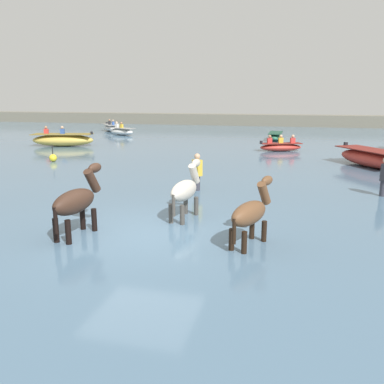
% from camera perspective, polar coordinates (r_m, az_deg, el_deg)
% --- Properties ---
extents(ground_plane, '(120.00, 120.00, 0.00)m').
position_cam_1_polar(ground_plane, '(9.59, -6.96, -7.90)').
color(ground_plane, '#666051').
extents(water_surface, '(90.00, 90.00, 0.38)m').
position_cam_1_polar(water_surface, '(18.88, 4.11, 3.34)').
color(water_surface, slate).
rests_on(water_surface, ground).
extents(horse_lead_pinto, '(0.63, 1.69, 1.83)m').
position_cam_1_polar(horse_lead_pinto, '(10.32, -0.99, 0.04)').
color(horse_lead_pinto, beige).
rests_on(horse_lead_pinto, ground).
extents(horse_trailing_dark_bay, '(0.62, 1.78, 1.93)m').
position_cam_1_polar(horse_trailing_dark_bay, '(9.38, -16.03, -1.49)').
color(horse_trailing_dark_bay, '#382319').
rests_on(horse_trailing_dark_bay, ground).
extents(horse_flank_bay, '(0.89, 1.60, 1.77)m').
position_cam_1_polar(horse_flank_bay, '(8.55, 8.28, -3.20)').
color(horse_flank_bay, brown).
rests_on(horse_flank_bay, ground).
extents(boat_mid_outer, '(3.16, 3.93, 0.91)m').
position_cam_1_polar(boat_mid_outer, '(19.86, 24.09, 4.39)').
color(boat_mid_outer, '#BC382D').
rests_on(boat_mid_outer, water_surface).
extents(boat_far_offshore, '(2.65, 2.92, 1.09)m').
position_cam_1_polar(boat_far_offshore, '(37.87, -11.45, 8.90)').
color(boat_far_offshore, silver).
rests_on(boat_far_offshore, water_surface).
extents(boat_far_inshore, '(0.95, 3.00, 0.56)m').
position_cam_1_polar(boat_far_inshore, '(30.06, 11.73, 7.72)').
color(boat_far_inshore, '#337556').
rests_on(boat_far_inshore, water_surface).
extents(boat_distant_west, '(2.55, 1.61, 0.95)m').
position_cam_1_polar(boat_distant_west, '(24.03, 12.42, 6.30)').
color(boat_distant_west, '#BC382D').
rests_on(boat_distant_west, water_surface).
extents(boat_near_port, '(4.08, 2.24, 1.26)m').
position_cam_1_polar(boat_near_port, '(27.13, -17.80, 7.04)').
color(boat_near_port, gold).
rests_on(boat_near_port, water_surface).
extents(boat_distant_east, '(2.76, 2.04, 1.06)m').
position_cam_1_polar(boat_distant_east, '(33.99, -9.95, 8.46)').
color(boat_distant_east, silver).
rests_on(boat_distant_east, water_surface).
extents(person_onlooker_left, '(0.32, 0.37, 1.63)m').
position_cam_1_polar(person_onlooker_left, '(14.05, 25.52, 1.41)').
color(person_onlooker_left, '#383842').
rests_on(person_onlooker_left, ground).
extents(person_onlooker_right, '(0.38, 0.35, 1.63)m').
position_cam_1_polar(person_onlooker_right, '(13.48, 0.73, 2.27)').
color(person_onlooker_right, '#383842').
rests_on(person_onlooker_right, ground).
extents(channel_buoy, '(0.36, 0.36, 0.83)m').
position_cam_1_polar(channel_buoy, '(20.74, -19.06, 4.60)').
color(channel_buoy, yellow).
rests_on(channel_buoy, water_surface).
extents(far_shoreline, '(80.00, 2.40, 1.57)m').
position_cam_1_polar(far_shoreline, '(45.22, 10.39, 9.74)').
color(far_shoreline, '#706B5B').
rests_on(far_shoreline, ground).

